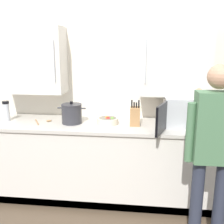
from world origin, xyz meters
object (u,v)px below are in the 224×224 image
at_px(microwave_oven, 184,111).
at_px(knife_block, 135,116).
at_px(thermos_flask, 6,111).
at_px(fruit_bowl, 108,120).
at_px(person_figure, 213,143).
at_px(wooden_spoon, 43,121).
at_px(stock_pot, 72,114).

xyz_separation_m(microwave_oven, knife_block, (-0.54, -0.06, -0.06)).
distance_m(knife_block, thermos_flask, 1.53).
height_order(fruit_bowl, thermos_flask, thermos_flask).
height_order(thermos_flask, person_figure, person_figure).
bearing_deg(microwave_oven, person_figure, -79.75).
relative_size(wooden_spoon, person_figure, 0.13).
relative_size(microwave_oven, person_figure, 0.46).
relative_size(wooden_spoon, thermos_flask, 0.91).
distance_m(stock_pot, person_figure, 1.55).
distance_m(stock_pot, thermos_flask, 0.80).
distance_m(microwave_oven, stock_pot, 1.27).
relative_size(knife_block, stock_pot, 0.89).
relative_size(microwave_oven, thermos_flask, 3.13).
xyz_separation_m(microwave_oven, person_figure, (0.13, -0.74, -0.10)).
distance_m(wooden_spoon, stock_pot, 0.36).
bearing_deg(thermos_flask, person_figure, -17.37).
xyz_separation_m(wooden_spoon, thermos_flask, (-0.45, 0.01, 0.11)).
height_order(microwave_oven, wooden_spoon, microwave_oven).
bearing_deg(knife_block, stock_pot, -179.48).
height_order(fruit_bowl, knife_block, knife_block).
distance_m(knife_block, person_figure, 0.96).
distance_m(wooden_spoon, thermos_flask, 0.47).
bearing_deg(knife_block, wooden_spoon, -179.85).
relative_size(fruit_bowl, person_figure, 0.15).
bearing_deg(wooden_spoon, microwave_oven, 2.31).
relative_size(microwave_oven, stock_pot, 2.27).
relative_size(microwave_oven, fruit_bowl, 3.05).
bearing_deg(microwave_oven, stock_pot, -176.89).
distance_m(fruit_bowl, knife_block, 0.32).
xyz_separation_m(wooden_spoon, fruit_bowl, (0.76, 0.02, 0.03)).
height_order(stock_pot, person_figure, person_figure).
bearing_deg(fruit_bowl, wooden_spoon, -178.83).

